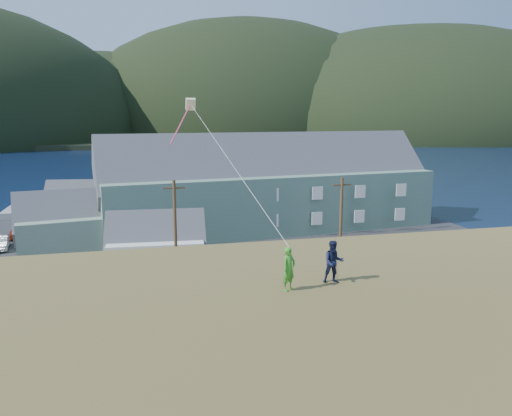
{
  "coord_description": "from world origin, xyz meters",
  "views": [
    {
      "loc": [
        -1.6,
        -35.03,
        13.11
      ],
      "look_at": [
        3.86,
        -12.27,
        8.8
      ],
      "focal_mm": 35.0,
      "sensor_mm": 36.0,
      "label": 1
    }
  ],
  "objects_px": {
    "wharf": "(108,204)",
    "shed_white": "(156,245)",
    "kite_flyer_green": "(289,269)",
    "shed_palegreen_near": "(69,223)",
    "shed_palegreen_far": "(94,208)",
    "lodge": "(269,185)",
    "kite_flyer_navy": "(334,262)"
  },
  "relations": [
    {
      "from": "shed_palegreen_far",
      "to": "kite_flyer_green",
      "type": "bearing_deg",
      "value": -69.25
    },
    {
      "from": "wharf",
      "to": "kite_flyer_navy",
      "type": "height_order",
      "value": "kite_flyer_navy"
    },
    {
      "from": "shed_palegreen_far",
      "to": "kite_flyer_navy",
      "type": "relative_size",
      "value": 7.38
    },
    {
      "from": "lodge",
      "to": "wharf",
      "type": "bearing_deg",
      "value": 127.97
    },
    {
      "from": "wharf",
      "to": "kite_flyer_green",
      "type": "bearing_deg",
      "value": -81.07
    },
    {
      "from": "wharf",
      "to": "kite_flyer_green",
      "type": "distance_m",
      "value": 60.54
    },
    {
      "from": "shed_white",
      "to": "kite_flyer_navy",
      "type": "xyz_separation_m",
      "value": [
        5.42,
        -25.1,
        5.48
      ]
    },
    {
      "from": "wharf",
      "to": "kite_flyer_navy",
      "type": "bearing_deg",
      "value": -79.32
    },
    {
      "from": "shed_white",
      "to": "kite_flyer_green",
      "type": "height_order",
      "value": "kite_flyer_green"
    },
    {
      "from": "shed_white",
      "to": "shed_palegreen_far",
      "type": "xyz_separation_m",
      "value": [
        -6.3,
        17.95,
        0.26
      ]
    },
    {
      "from": "wharf",
      "to": "shed_white",
      "type": "relative_size",
      "value": 3.07
    },
    {
      "from": "lodge",
      "to": "shed_white",
      "type": "distance_m",
      "value": 20.17
    },
    {
      "from": "kite_flyer_green",
      "to": "shed_palegreen_far",
      "type": "bearing_deg",
      "value": 70.12
    },
    {
      "from": "shed_palegreen_near",
      "to": "kite_flyer_green",
      "type": "relative_size",
      "value": 7.04
    },
    {
      "from": "shed_white",
      "to": "kite_flyer_green",
      "type": "xyz_separation_m",
      "value": [
        3.62,
        -25.5,
        5.47
      ]
    },
    {
      "from": "shed_palegreen_near",
      "to": "kite_flyer_navy",
      "type": "distance_m",
      "value": 37.9
    },
    {
      "from": "lodge",
      "to": "kite_flyer_green",
      "type": "height_order",
      "value": "lodge"
    },
    {
      "from": "lodge",
      "to": "kite_flyer_navy",
      "type": "distance_m",
      "value": 40.67
    },
    {
      "from": "shed_palegreen_near",
      "to": "lodge",
      "type": "bearing_deg",
      "value": 2.44
    },
    {
      "from": "shed_white",
      "to": "wharf",
      "type": "bearing_deg",
      "value": 103.41
    },
    {
      "from": "shed_palegreen_near",
      "to": "shed_palegreen_far",
      "type": "xyz_separation_m",
      "value": [
        1.79,
        8.03,
        0.04
      ]
    },
    {
      "from": "kite_flyer_navy",
      "to": "wharf",
      "type": "bearing_deg",
      "value": 110.09
    },
    {
      "from": "shed_palegreen_near",
      "to": "kite_flyer_navy",
      "type": "xyz_separation_m",
      "value": [
        13.51,
        -35.02,
        5.26
      ]
    },
    {
      "from": "kite_flyer_navy",
      "to": "shed_palegreen_far",
      "type": "bearing_deg",
      "value": 114.63
    },
    {
      "from": "lodge",
      "to": "kite_flyer_green",
      "type": "relative_size",
      "value": 25.9
    },
    {
      "from": "kite_flyer_navy",
      "to": "shed_white",
      "type": "bearing_deg",
      "value": 111.58
    },
    {
      "from": "wharf",
      "to": "lodge",
      "type": "bearing_deg",
      "value": -44.83
    },
    {
      "from": "wharf",
      "to": "kite_flyer_green",
      "type": "relative_size",
      "value": 16.95
    },
    {
      "from": "lodge",
      "to": "shed_white",
      "type": "bearing_deg",
      "value": -140.13
    },
    {
      "from": "wharf",
      "to": "shed_palegreen_near",
      "type": "xyz_separation_m",
      "value": [
        -2.39,
        -23.92,
        2.26
      ]
    },
    {
      "from": "lodge",
      "to": "shed_palegreen_near",
      "type": "relative_size",
      "value": 3.68
    },
    {
      "from": "shed_palegreen_far",
      "to": "kite_flyer_green",
      "type": "height_order",
      "value": "kite_flyer_green"
    }
  ]
}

